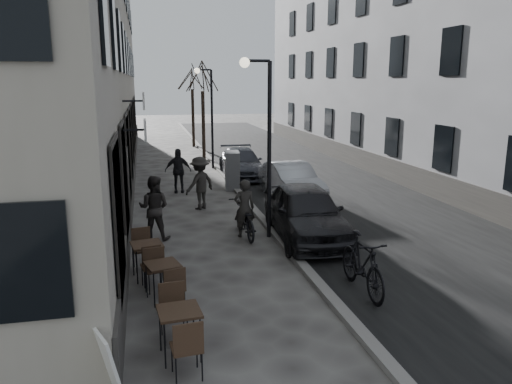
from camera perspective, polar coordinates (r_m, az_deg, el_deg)
name	(u,v)px	position (r m, az deg, el deg)	size (l,w,h in m)	color
ground	(350,337)	(9.44, 10.73, -15.95)	(120.00, 120.00, 0.00)	#3C3936
road	(295,172)	(25.07, 4.45, 2.31)	(7.30, 60.00, 0.00)	black
kerb	(223,174)	(24.25, -3.83, 2.11)	(0.25, 60.00, 0.12)	slate
building_right	(403,8)	(27.54, 16.44, 19.49)	(4.00, 35.00, 16.00)	slate
streetlamp_near	(263,129)	(14.01, 0.86, 7.23)	(0.90, 0.28, 5.09)	black
streetlamp_far	(208,107)	(25.81, -5.46, 9.65)	(0.90, 0.28, 5.09)	black
tree_near	(202,77)	(28.76, -6.16, 12.93)	(2.40, 2.40, 5.70)	black
tree_far	(192,78)	(34.73, -7.33, 12.84)	(2.40, 2.40, 5.70)	black
bistro_set_a	(180,328)	(8.57, -8.72, -15.14)	(0.74, 1.71, 0.99)	black
bistro_set_b	(163,278)	(10.65, -10.58, -9.62)	(0.85, 1.66, 0.95)	black
bistro_set_c	(147,257)	(11.84, -12.31, -7.27)	(0.79, 1.72, 0.99)	black
sign_board	(112,378)	(7.59, -16.10, -19.70)	(0.63, 0.76, 1.19)	black
utility_cabinet	(232,171)	(20.92, -2.74, 2.47)	(0.58, 1.06, 1.58)	#59585A
bicycle	(244,219)	(14.58, -1.33, -3.12)	(0.69, 1.98, 1.04)	black
cyclist_rider	(244,208)	(14.50, -1.33, -1.86)	(0.62, 0.41, 1.70)	#272522
pedestrian_near	(154,208)	(14.54, -11.58, -1.77)	(0.90, 0.70, 1.86)	#282522
pedestrian_mid	(200,183)	(17.72, -6.44, 1.02)	(1.21, 0.70, 1.88)	#272422
pedestrian_far	(178,171)	(20.50, -8.90, 2.43)	(1.06, 0.44, 1.80)	black
car_near	(306,212)	(14.39, 5.73, -2.31)	(1.85, 4.61, 1.57)	black
car_mid	(291,181)	(19.27, 4.05, 1.26)	(1.46, 4.19, 1.38)	#989BA0
car_far	(241,163)	(23.68, -1.70, 3.33)	(1.84, 4.52, 1.31)	#32343B
moped	(362,264)	(11.00, 12.07, -8.08)	(0.60, 2.14, 1.29)	black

